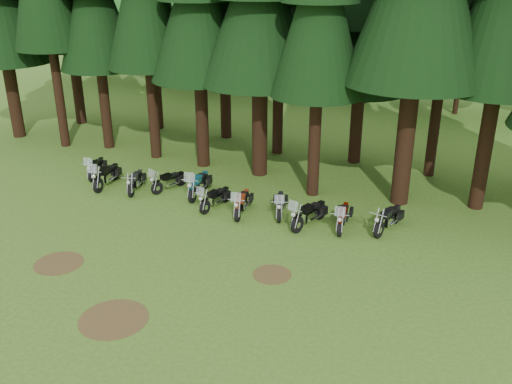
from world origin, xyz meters
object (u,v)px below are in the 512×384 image
motorcycle_10 (388,219)px  motorcycle_0 (96,168)px  motorcycle_1 (106,176)px  motorcycle_6 (242,203)px  motorcycle_5 (215,199)px  motorcycle_3 (169,181)px  motorcycle_8 (309,215)px  motorcycle_9 (343,217)px  motorcycle_7 (280,205)px  motorcycle_2 (135,182)px  motorcycle_4 (199,185)px

motorcycle_10 → motorcycle_0: bearing=-167.4°
motorcycle_1 → motorcycle_6: 7.40m
motorcycle_5 → motorcycle_10: size_ratio=0.94×
motorcycle_3 → motorcycle_8: 7.49m
motorcycle_8 → motorcycle_9: motorcycle_8 is taller
motorcycle_7 → motorcycle_9: 2.86m
motorcycle_2 → motorcycle_7: 7.35m
motorcycle_9 → motorcycle_6: bearing=177.7°
motorcycle_3 → motorcycle_6: motorcycle_6 is taller
motorcycle_5 → motorcycle_10: 7.58m
motorcycle_0 → motorcycle_8: (11.77, -0.94, 0.05)m
motorcycle_3 → motorcycle_9: motorcycle_9 is taller
motorcycle_3 → motorcycle_4: motorcycle_4 is taller
motorcycle_4 → motorcycle_7: bearing=-15.3°
motorcycle_3 → motorcycle_0: bearing=-161.2°
motorcycle_2 → motorcycle_3: bearing=8.0°
motorcycle_0 → motorcycle_3: bearing=-19.6°
motorcycle_10 → motorcycle_5: bearing=-160.1°
motorcycle_6 → motorcycle_10: motorcycle_6 is taller
motorcycle_8 → motorcycle_10: motorcycle_8 is taller
motorcycle_2 → motorcycle_10: bearing=-15.5°
motorcycle_6 → motorcycle_7: (1.56, 0.57, -0.02)m
motorcycle_2 → motorcycle_5: size_ratio=0.97×
motorcycle_0 → motorcycle_3: (4.33, -0.01, -0.01)m
motorcycle_5 → motorcycle_9: motorcycle_9 is taller
motorcycle_4 → motorcycle_5: size_ratio=1.16×
motorcycle_2 → motorcycle_7: bearing=-16.6°
motorcycle_0 → motorcycle_2: motorcycle_0 is taller
motorcycle_1 → motorcycle_9: size_ratio=1.08×
motorcycle_8 → motorcycle_2: bearing=-165.3°
motorcycle_3 → motorcycle_4: bearing=19.7°
motorcycle_0 → motorcycle_8: bearing=-24.1°
motorcycle_0 → motorcycle_5: motorcycle_5 is taller
motorcycle_0 → motorcycle_10: motorcycle_0 is taller
motorcycle_0 → motorcycle_7: motorcycle_7 is taller
motorcycle_10 → motorcycle_2: bearing=-163.8°
motorcycle_9 → motorcycle_8: bearing=-172.0°
motorcycle_1 → motorcycle_7: motorcycle_1 is taller
motorcycle_4 → motorcycle_8: bearing=-18.8°
motorcycle_0 → motorcycle_9: (13.11, -0.56, 0.02)m
motorcycle_5 → motorcycle_10: (7.51, 0.96, 0.03)m
motorcycle_3 → motorcycle_6: bearing=6.2°
motorcycle_0 → motorcycle_2: size_ratio=1.01×
motorcycle_2 → motorcycle_8: bearing=-20.4°
motorcycle_5 → motorcycle_6: 1.35m
motorcycle_6 → motorcycle_8: 3.07m
motorcycle_6 → motorcycle_9: 4.44m
motorcycle_2 → motorcycle_6: motorcycle_6 is taller
motorcycle_1 → motorcycle_5: 6.05m
motorcycle_3 → motorcycle_6: size_ratio=0.90×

